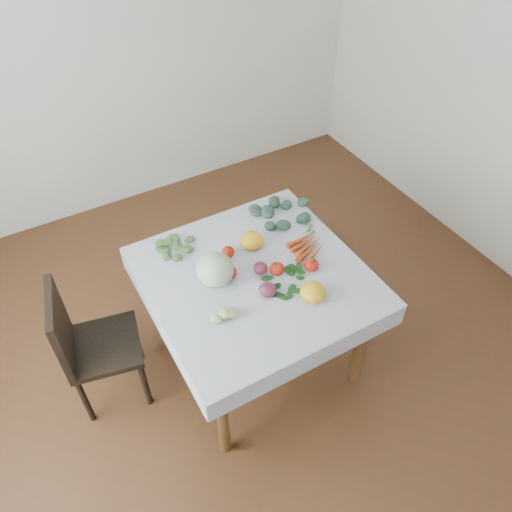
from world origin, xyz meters
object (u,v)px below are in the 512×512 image
at_px(chair, 86,342).
at_px(carrot_bunch, 307,247).
at_px(cabbage, 215,269).
at_px(table, 255,288).
at_px(heirloom_back, 252,240).

height_order(chair, carrot_bunch, chair).
xyz_separation_m(chair, cabbage, (0.70, -0.18, 0.36)).
relative_size(table, heirloom_back, 7.56).
distance_m(cabbage, carrot_bunch, 0.56).
xyz_separation_m(chair, heirloom_back, (1.00, -0.04, 0.31)).
bearing_deg(carrot_bunch, table, -174.44).
bearing_deg(carrot_bunch, chair, 170.61).
relative_size(table, cabbage, 5.06).
distance_m(cabbage, heirloom_back, 0.33).
distance_m(table, heirloom_back, 0.27).
bearing_deg(carrot_bunch, heirloom_back, 146.73).
bearing_deg(chair, heirloom_back, -2.21).
height_order(chair, cabbage, cabbage).
height_order(table, cabbage, cabbage).
xyz_separation_m(table, chair, (-0.91, 0.24, -0.16)).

